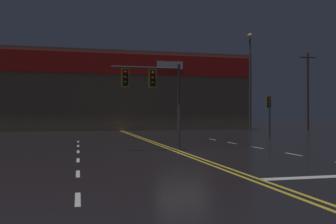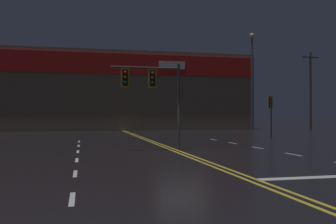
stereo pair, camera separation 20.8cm
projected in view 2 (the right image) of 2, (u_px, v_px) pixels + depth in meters
The scene contains 7 objects.
ground_plane at pixel (182, 153), 17.99m from camera, with size 200.00×200.00×0.00m, color black.
road_markings at pixel (209, 156), 16.81m from camera, with size 14.50×60.00×0.01m.
traffic_signal_median at pixel (150, 85), 19.37m from camera, with size 3.61×0.36×4.53m.
traffic_signal_corner_northeast at pixel (270, 107), 30.69m from camera, with size 0.42×0.36×3.41m.
streetlight_far_right at pixel (252, 70), 41.22m from camera, with size 0.56×0.56×10.88m.
building_backdrop at pixel (119, 93), 48.35m from camera, with size 32.91×10.23×9.45m.
utility_pole_row at pixel (116, 83), 40.99m from camera, with size 47.30×0.26×11.04m.
Camera 2 is at (-4.67, -17.41, 1.83)m, focal length 40.00 mm.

